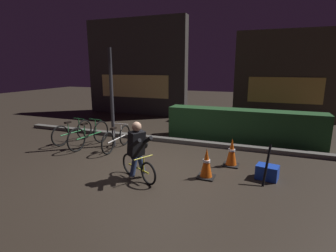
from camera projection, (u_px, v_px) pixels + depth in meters
name	position (u px, v px, depth m)	size (l,w,h in m)	color
ground_plane	(151.00, 167.00, 6.17)	(40.00, 40.00, 0.00)	#2D261E
sidewalk_curb	(180.00, 141.00, 8.16)	(12.00, 0.24, 0.12)	#56544F
hedge_row	(243.00, 126.00, 8.25)	(4.80, 0.70, 1.02)	#214723
storefront_left	(136.00, 68.00, 12.88)	(5.23, 0.54, 4.63)	#383330
storefront_right	(285.00, 76.00, 11.20)	(4.28, 0.54, 3.88)	#42382D
street_post	(112.00, 98.00, 7.56)	(0.10, 0.10, 2.87)	#2D2D33
parked_bike_leftmost	(73.00, 132.00, 8.15)	(0.46, 1.57, 0.73)	black
parked_bike_left_mid	(89.00, 135.00, 7.70)	(0.46, 1.71, 0.79)	black
parked_bike_center_left	(117.00, 138.00, 7.45)	(0.46, 1.55, 0.72)	black
traffic_cone_near	(206.00, 163.00, 5.53)	(0.36, 0.36, 0.66)	black
traffic_cone_far	(232.00, 152.00, 6.21)	(0.36, 0.36, 0.69)	black
blue_crate	(267.00, 172.00, 5.51)	(0.44, 0.32, 0.30)	#193DB7
cyclist	(138.00, 150.00, 5.42)	(1.07, 0.67, 1.25)	black
closed_umbrella	(267.00, 165.00, 5.23)	(0.05, 0.05, 0.85)	black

